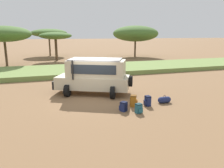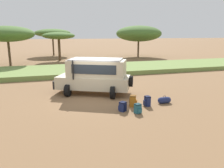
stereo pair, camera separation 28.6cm
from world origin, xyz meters
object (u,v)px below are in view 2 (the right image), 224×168
(acacia_tree_right_mid, at_px, (59,36))
(safari_vehicle, at_px, (95,75))
(duffel_bag_low_black_case, at_px, (164,100))
(backpack_outermost, at_px, (138,109))
(backpack_near_rear_wheel, at_px, (147,101))
(acacia_tree_left_mid, at_px, (7,34))
(backpack_cluster_center, at_px, (123,107))
(backpack_beside_front_wheel, at_px, (133,101))
(acacia_tree_centre_back, at_px, (52,33))
(acacia_tree_far_right, at_px, (139,34))

(acacia_tree_right_mid, bearing_deg, safari_vehicle, -86.78)
(safari_vehicle, distance_m, duffel_bag_low_black_case, 4.94)
(backpack_outermost, xyz_separation_m, duffel_bag_low_black_case, (2.19, 1.09, -0.06))
(backpack_outermost, relative_size, duffel_bag_low_black_case, 0.61)
(backpack_near_rear_wheel, distance_m, duffel_bag_low_black_case, 1.23)
(acacia_tree_left_mid, bearing_deg, backpack_near_rear_wheel, -63.23)
(backpack_cluster_center, bearing_deg, duffel_bag_low_black_case, 11.46)
(backpack_beside_front_wheel, bearing_deg, backpack_cluster_center, -146.74)
(acacia_tree_centre_back, xyz_separation_m, acacia_tree_far_right, (14.37, -6.73, -0.10))
(backpack_beside_front_wheel, relative_size, acacia_tree_left_mid, 0.09)
(duffel_bag_low_black_case, relative_size, acacia_tree_right_mid, 0.17)
(backpack_beside_front_wheel, xyz_separation_m, acacia_tree_centre_back, (-3.26, 31.84, 3.83))
(backpack_near_rear_wheel, bearing_deg, acacia_tree_right_mid, 98.21)
(acacia_tree_far_right, bearing_deg, safari_vehicle, -120.05)
(acacia_tree_right_mid, bearing_deg, acacia_tree_left_mid, -147.11)
(backpack_beside_front_wheel, bearing_deg, duffel_bag_low_black_case, 1.12)
(duffel_bag_low_black_case, bearing_deg, acacia_tree_far_right, 70.09)
(backpack_near_rear_wheel, distance_m, acacia_tree_centre_back, 32.46)
(backpack_cluster_center, height_order, acacia_tree_far_right, acacia_tree_far_right)
(acacia_tree_far_right, bearing_deg, acacia_tree_left_mid, -164.60)
(backpack_beside_front_wheel, relative_size, backpack_outermost, 1.29)
(duffel_bag_low_black_case, height_order, acacia_tree_right_mid, acacia_tree_right_mid)
(safari_vehicle, relative_size, duffel_bag_low_black_case, 6.35)
(duffel_bag_low_black_case, relative_size, acacia_tree_centre_back, 0.13)
(safari_vehicle, relative_size, backpack_beside_front_wheel, 8.08)
(acacia_tree_left_mid, bearing_deg, acacia_tree_centre_back, 64.57)
(backpack_cluster_center, height_order, acacia_tree_centre_back, acacia_tree_centre_back)
(acacia_tree_left_mid, relative_size, acacia_tree_centre_back, 1.08)
(acacia_tree_left_mid, bearing_deg, safari_vehicle, -64.77)
(backpack_outermost, relative_size, acacia_tree_left_mid, 0.07)
(backpack_near_rear_wheel, relative_size, acacia_tree_far_right, 0.07)
(backpack_near_rear_wheel, xyz_separation_m, acacia_tree_far_right, (10.30, 25.24, 3.77))
(backpack_beside_front_wheel, height_order, acacia_tree_left_mid, acacia_tree_left_mid)
(backpack_near_rear_wheel, height_order, acacia_tree_far_right, acacia_tree_far_right)
(safari_vehicle, bearing_deg, acacia_tree_far_right, 59.95)
(backpack_near_rear_wheel, relative_size, duffel_bag_low_black_case, 0.70)
(acacia_tree_right_mid, bearing_deg, backpack_outermost, -84.32)
(safari_vehicle, bearing_deg, backpack_near_rear_wheel, -56.59)
(backpack_near_rear_wheel, height_order, backpack_outermost, backpack_near_rear_wheel)
(safari_vehicle, relative_size, acacia_tree_right_mid, 1.09)
(backpack_cluster_center, xyz_separation_m, acacia_tree_far_right, (11.93, 25.65, 3.80))
(acacia_tree_centre_back, height_order, acacia_tree_far_right, acacia_tree_far_right)
(safari_vehicle, height_order, backpack_near_rear_wheel, safari_vehicle)
(safari_vehicle, relative_size, acacia_tree_centre_back, 0.79)
(backpack_cluster_center, bearing_deg, backpack_near_rear_wheel, 13.83)
(safari_vehicle, xyz_separation_m, duffel_bag_low_black_case, (3.51, -3.30, -1.10))
(safari_vehicle, relative_size, backpack_near_rear_wheel, 9.07)
(backpack_near_rear_wheel, height_order, acacia_tree_right_mid, acacia_tree_right_mid)
(backpack_beside_front_wheel, distance_m, backpack_near_rear_wheel, 0.83)
(backpack_outermost, distance_m, acacia_tree_right_mid, 25.15)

